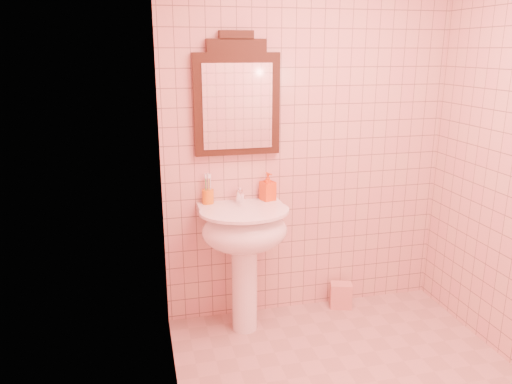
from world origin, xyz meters
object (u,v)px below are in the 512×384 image
object	(u,v)px
soap_dispenser	(268,187)
mirror	(237,99)
toothbrush_cup	(208,196)
towel	(341,295)
pedestal_sink	(244,239)

from	to	relation	value
soap_dispenser	mirror	bearing A→B (deg)	150.02
toothbrush_cup	towel	world-z (taller)	toothbrush_cup
pedestal_sink	mirror	bearing A→B (deg)	90.00
mirror	towel	world-z (taller)	mirror
pedestal_sink	mirror	world-z (taller)	mirror
pedestal_sink	soap_dispenser	world-z (taller)	soap_dispenser
mirror	towel	size ratio (longest dim) A/B	4.13
pedestal_sink	mirror	xyz separation A→B (m)	(0.00, 0.20, 0.88)
toothbrush_cup	towel	distance (m)	1.27
toothbrush_cup	pedestal_sink	bearing A→B (deg)	-41.16
soap_dispenser	towel	bearing A→B (deg)	-23.37
mirror	toothbrush_cup	size ratio (longest dim) A/B	4.42
towel	mirror	bearing A→B (deg)	174.49
mirror	soap_dispenser	distance (m)	0.62
towel	pedestal_sink	bearing A→B (deg)	-170.39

